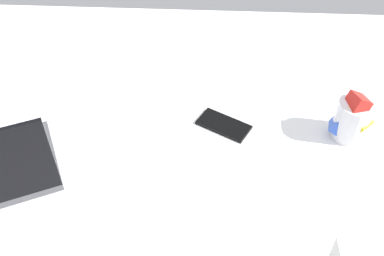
% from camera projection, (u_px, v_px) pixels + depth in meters
% --- Properties ---
extents(bed_mattress, '(1.80, 1.40, 0.18)m').
position_uv_depth(bed_mattress, '(207.00, 178.00, 1.21)').
color(bed_mattress, white).
rests_on(bed_mattress, ground).
extents(snack_cup, '(0.11, 0.09, 0.14)m').
position_uv_depth(snack_cup, '(352.00, 119.00, 1.16)').
color(snack_cup, silver).
rests_on(snack_cup, bed_mattress).
extents(cell_phone, '(0.16, 0.13, 0.01)m').
position_uv_depth(cell_phone, '(224.00, 125.00, 1.22)').
color(cell_phone, black).
rests_on(cell_phone, bed_mattress).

